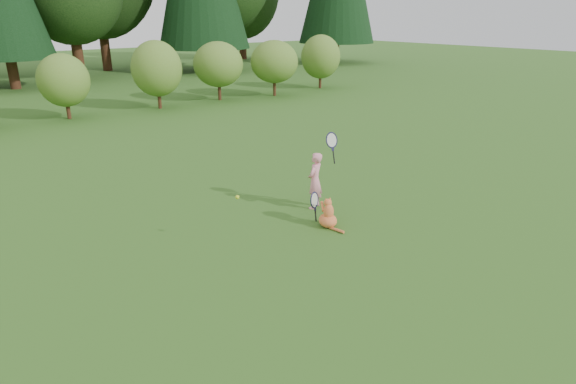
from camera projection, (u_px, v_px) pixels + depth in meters
ground at (309, 247)px, 7.96m from camera, size 100.00×100.00×0.00m
shrub_row at (69, 81)px, 17.01m from camera, size 28.00×3.00×2.80m
child at (315, 179)px, 9.40m from camera, size 0.67×0.46×1.69m
cat at (327, 212)px, 8.67m from camera, size 0.51×0.74×0.75m
tennis_ball at (237, 197)px, 7.71m from camera, size 0.07×0.07×0.07m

